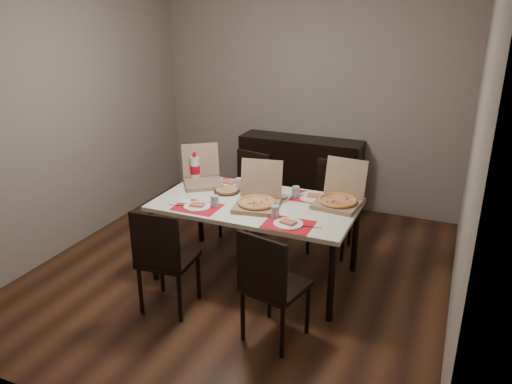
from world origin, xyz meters
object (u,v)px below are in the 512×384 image
chair_near_right (270,283)px  chair_far_left (247,191)px  chair_near_left (164,257)px  chair_far_right (333,202)px  pizza_box_center (258,200)px  dining_table (256,209)px  soda_bottle (195,169)px  sideboard (300,173)px  dip_bowl (281,197)px

chair_near_right → chair_far_left: 1.93m
chair_near_left → chair_far_right: bearing=60.3°
chair_near_right → pizza_box_center: size_ratio=1.94×
dining_table → chair_far_left: (-0.45, 0.80, -0.17)m
chair_near_right → soda_bottle: soda_bottle is taller
sideboard → chair_near_right: bearing=-76.3°
chair_near_left → soda_bottle: soda_bottle is taller
sideboard → chair_far_left: (-0.29, -0.98, 0.06)m
chair_near_right → chair_far_right: (0.01, 1.73, 0.00)m
dining_table → chair_far_right: bearing=59.5°
sideboard → dining_table: size_ratio=0.83×
chair_far_left → soda_bottle: soda_bottle is taller
sideboard → dip_bowl: size_ratio=14.58×
chair_far_right → pizza_box_center: bearing=-115.7°
chair_near_right → soda_bottle: size_ratio=3.14×
sideboard → pizza_box_center: (0.21, -1.87, 0.36)m
chair_far_right → soda_bottle: bearing=-157.1°
pizza_box_center → sideboard: bearing=96.4°
chair_near_left → chair_near_right: same height
sideboard → soda_bottle: soda_bottle is taller
chair_far_left → soda_bottle: size_ratio=3.14×
chair_near_right → chair_far_right: 1.73m
chair_far_left → pizza_box_center: 1.07m
chair_near_left → dining_table: bearing=61.1°
chair_near_right → dip_bowl: chair_near_right is taller
chair_near_left → dip_bowl: (0.64, 1.02, 0.25)m
chair_far_right → pizza_box_center: pizza_box_center is taller
soda_bottle → dining_table: bearing=-20.8°
chair_far_right → dip_bowl: chair_far_right is taller
chair_near_left → pizza_box_center: (0.51, 0.75, 0.30)m
pizza_box_center → dip_bowl: pizza_box_center is taller
chair_far_left → chair_far_right: same height
pizza_box_center → chair_far_right: bearing=64.3°
chair_near_right → chair_far_right: bearing=89.6°
chair_far_right → soda_bottle: size_ratio=3.14×
chair_near_left → chair_far_right: same height
sideboard → pizza_box_center: bearing=-83.6°
chair_near_right → dip_bowl: size_ratio=9.04×
sideboard → chair_near_left: (-0.30, -2.62, 0.06)m
dip_bowl → soda_bottle: 0.99m
pizza_box_center → chair_far_left: bearing=119.5°
pizza_box_center → chair_near_left: bearing=-124.3°
chair_far_right → dip_bowl: size_ratio=9.04×
chair_near_right → chair_near_left: bearing=177.5°
chair_near_right → pizza_box_center: bearing=118.8°
dining_table → pizza_box_center: size_ratio=3.75×
dining_table → chair_near_right: size_ratio=1.94×
chair_near_left → dip_bowl: bearing=58.0°
chair_near_right → dining_table: bearing=119.1°
chair_near_right → soda_bottle: bearing=137.4°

